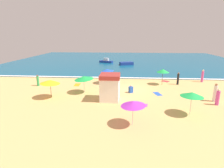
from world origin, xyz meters
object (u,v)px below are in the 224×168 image
object	(u,v)px
beachgoer_2	(178,79)
beachgoer_3	(131,89)
beach_umbrella_4	(84,78)
beach_umbrella_6	(133,103)
lifeguard_cabana	(110,87)
small_boat_0	(126,63)
beach_umbrella_0	(192,94)
beachgoer_1	(202,76)
small_boat_1	(106,61)
beach_umbrella_1	(107,70)
beach_umbrella_5	(50,82)
beachgoer_4	(215,93)
beachgoer_0	(218,98)
beach_umbrella_3	(163,71)
beachgoer_5	(38,81)

from	to	relation	value
beachgoer_2	beachgoer_3	bearing A→B (deg)	-147.37
beach_umbrella_4	beach_umbrella_6	bearing A→B (deg)	-54.86
lifeguard_cabana	small_boat_0	size ratio (longest dim) A/B	0.85
beach_umbrella_0	beachgoer_1	size ratio (longest dim) A/B	1.47
small_boat_1	beachgoer_2	bearing A→B (deg)	-58.25
beach_umbrella_1	beachgoer_2	distance (m)	10.07
lifeguard_cabana	beachgoer_1	distance (m)	15.67
beachgoer_2	beach_umbrella_5	bearing A→B (deg)	-156.33
beachgoer_3	beach_umbrella_5	bearing A→B (deg)	-164.03
beach_umbrella_5	small_boat_1	distance (m)	26.81
beachgoer_4	beach_umbrella_6	bearing A→B (deg)	-145.96
beachgoer_0	beachgoer_4	bearing A→B (deg)	77.82
beach_umbrella_0	beachgoer_0	bearing A→B (deg)	36.23
lifeguard_cabana	beach_umbrella_6	world-z (taller)	lifeguard_cabana
lifeguard_cabana	small_boat_1	xyz separation A→B (m)	(-3.22, 26.75, -0.97)
beach_umbrella_0	beach_umbrella_3	size ratio (longest dim) A/B	1.23
beachgoer_1	beachgoer_5	distance (m)	23.65
beach_umbrella_3	beachgoer_1	xyz separation A→B (m)	(6.21, 1.94, -1.09)
beach_umbrella_3	beachgoer_2	xyz separation A→B (m)	(2.21, 0.20, -1.15)
beach_umbrella_5	beachgoer_1	size ratio (longest dim) A/B	1.24
beachgoer_1	beachgoer_5	size ratio (longest dim) A/B	1.21
lifeguard_cabana	beachgoer_4	bearing A→B (deg)	1.75
beachgoer_4	small_boat_0	world-z (taller)	beachgoer_4
small_boat_0	beach_umbrella_4	bearing A→B (deg)	-103.59
beach_umbrella_3	small_boat_1	bearing A→B (deg)	116.65
beach_umbrella_5	beachgoer_3	xyz separation A→B (m)	(8.88, 2.54, -1.41)
beach_umbrella_1	beach_umbrella_0	bearing A→B (deg)	-50.73
beach_umbrella_1	beachgoer_4	size ratio (longest dim) A/B	1.40
beach_umbrella_1	beachgoer_0	world-z (taller)	beach_umbrella_1
beach_umbrella_3	beachgoer_4	distance (m)	7.80
beach_umbrella_1	beach_umbrella_3	size ratio (longest dim) A/B	1.23
beach_umbrella_4	beach_umbrella_3	bearing A→B (deg)	24.18
beach_umbrella_3	small_boat_0	xyz separation A→B (m)	(-4.97, 16.72, -1.55)
beach_umbrella_0	beachgoer_5	xyz separation A→B (m)	(-17.65, 8.16, -1.13)
beach_umbrella_3	small_boat_0	world-z (taller)	beach_umbrella_3
beachgoer_2	small_boat_1	world-z (taller)	beachgoer_2
beachgoer_4	beachgoer_5	world-z (taller)	beachgoer_4
lifeguard_cabana	beach_umbrella_0	distance (m)	8.01
beach_umbrella_3	beachgoer_2	world-z (taller)	beach_umbrella_3
beach_umbrella_3	beach_umbrella_4	distance (m)	11.08
lifeguard_cabana	beachgoer_3	xyz separation A→B (m)	(2.29, 2.73, -1.02)
beachgoer_2	beachgoer_4	size ratio (longest dim) A/B	0.89
beachgoer_1	beachgoer_3	world-z (taller)	beachgoer_1
lifeguard_cabana	beachgoer_4	size ratio (longest dim) A/B	1.45
beach_umbrella_3	beach_umbrella_5	size ratio (longest dim) A/B	0.97
beach_umbrella_5	small_boat_1	xyz separation A→B (m)	(3.37, 26.56, -1.36)
beachgoer_4	beach_umbrella_5	bearing A→B (deg)	-179.51
beachgoer_2	beachgoer_3	world-z (taller)	beachgoer_2
small_boat_0	small_boat_1	world-z (taller)	small_boat_1
lifeguard_cabana	beachgoer_1	size ratio (longest dim) A/B	1.52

